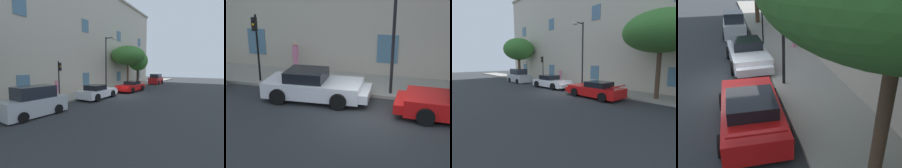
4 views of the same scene
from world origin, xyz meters
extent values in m
plane|color=#2B2D30|center=(0.00, 0.00, 0.00)|extent=(80.00, 80.00, 0.00)
cube|color=gray|center=(0.00, 3.57, 0.07)|extent=(60.00, 3.12, 0.14)
cube|color=#BCB29E|center=(0.00, 7.21, 6.75)|extent=(38.54, 4.15, 13.50)
cube|color=slate|center=(-7.71, 5.10, 1.60)|extent=(1.10, 0.06, 1.50)
cube|color=slate|center=(0.00, 5.10, 1.60)|extent=(1.10, 0.06, 1.50)
cube|color=slate|center=(7.71, 5.10, 1.60)|extent=(1.10, 0.06, 1.50)
cube|color=slate|center=(15.42, 5.10, 1.60)|extent=(1.10, 0.06, 1.50)
cube|color=slate|center=(-7.71, 5.10, 7.95)|extent=(1.10, 0.06, 1.50)
cube|color=slate|center=(0.00, 5.10, 7.95)|extent=(1.10, 0.06, 1.50)
cube|color=slate|center=(7.71, 5.10, 7.95)|extent=(1.10, 0.06, 1.50)
cube|color=slate|center=(15.42, 5.10, 7.95)|extent=(1.10, 0.06, 1.50)
cube|color=white|center=(-2.72, 1.16, 0.54)|extent=(4.36, 2.15, 0.67)
cube|color=black|center=(-3.04, 1.14, 1.10)|extent=(1.79, 1.62, 0.46)
cube|color=white|center=(-0.85, 1.27, 0.45)|extent=(1.38, 1.83, 0.37)
cylinder|color=black|center=(-1.45, 2.19, 0.35)|extent=(0.72, 0.28, 0.70)
cylinder|color=black|center=(-1.35, 0.28, 0.35)|extent=(0.72, 0.28, 0.70)
cylinder|color=black|center=(-4.09, 2.04, 0.35)|extent=(0.72, 0.28, 0.70)
cylinder|color=black|center=(-3.99, 0.13, 0.35)|extent=(0.72, 0.28, 0.70)
cube|color=red|center=(3.49, 0.71, 0.53)|extent=(4.36, 1.95, 0.68)
cube|color=black|center=(3.81, 0.70, 1.06)|extent=(1.75, 1.54, 0.40)
cube|color=red|center=(1.58, 0.73, 0.44)|extent=(1.32, 1.76, 0.37)
cube|color=red|center=(5.48, 0.68, 1.08)|extent=(0.18, 1.61, 0.06)
cylinder|color=black|center=(2.13, -0.22, 0.34)|extent=(0.68, 0.25, 0.68)
cylinder|color=black|center=(2.16, 1.67, 0.34)|extent=(0.68, 0.25, 0.68)
cylinder|color=black|center=(4.81, -0.26, 0.34)|extent=(0.68, 0.25, 0.68)
cylinder|color=black|center=(4.84, 1.64, 0.34)|extent=(0.68, 0.25, 0.68)
cube|color=#B2B7BC|center=(-9.39, 0.74, 0.60)|extent=(3.82, 1.62, 1.01)
cube|color=#1E232B|center=(-9.39, 0.74, 1.47)|extent=(2.29, 1.42, 0.73)
cylinder|color=black|center=(-10.54, -0.05, 0.29)|extent=(0.59, 0.20, 0.59)
cylinder|color=black|center=(-10.53, 1.55, 0.29)|extent=(0.59, 0.20, 0.59)
cylinder|color=black|center=(-8.26, -0.07, 0.29)|extent=(0.59, 0.20, 0.59)
cylinder|color=black|center=(-8.25, 1.53, 0.29)|extent=(0.59, 0.20, 0.59)
cube|color=red|center=(14.80, 1.35, 0.63)|extent=(3.68, 1.78, 1.06)
cube|color=#1E232B|center=(14.80, 1.35, 1.49)|extent=(2.22, 1.55, 0.67)
cylinder|color=black|center=(13.72, 0.47, 0.31)|extent=(0.63, 0.21, 0.63)
cylinder|color=black|center=(13.69, 2.18, 0.31)|extent=(0.63, 0.21, 0.63)
cylinder|color=black|center=(15.91, 0.51, 0.31)|extent=(0.63, 0.21, 0.63)
cylinder|color=black|center=(15.88, 2.22, 0.31)|extent=(0.63, 0.21, 0.63)
cylinder|color=#473323|center=(7.10, 3.12, 1.98)|extent=(0.30, 0.30, 3.68)
ellipsoid|color=#38722D|center=(7.10, 3.12, 4.82)|extent=(5.09, 5.09, 2.85)
cylinder|color=#38281E|center=(10.70, 3.12, 1.56)|extent=(0.40, 0.40, 2.84)
ellipsoid|color=#38722D|center=(10.70, 3.12, 4.13)|extent=(3.31, 3.31, 3.30)
cylinder|color=black|center=(-6.14, 2.49, 1.82)|extent=(0.10, 0.10, 3.35)
cube|color=black|center=(-6.14, 2.35, 3.04)|extent=(0.22, 0.20, 0.66)
sphere|color=black|center=(-6.14, 2.24, 3.25)|extent=(0.12, 0.12, 0.12)
sphere|color=orange|center=(-6.14, 2.24, 3.04)|extent=(0.12, 0.12, 0.12)
sphere|color=black|center=(-6.14, 2.24, 2.83)|extent=(0.12, 0.12, 0.12)
cylinder|color=black|center=(0.54, 2.46, 3.30)|extent=(0.14, 0.14, 6.32)
cube|color=black|center=(0.54, 1.91, 6.31)|extent=(0.08, 1.10, 0.08)
ellipsoid|color=#EAE5C6|center=(0.54, 1.41, 6.18)|extent=(0.44, 0.60, 0.28)
cylinder|color=pink|center=(-4.94, 4.36, 0.56)|extent=(0.35, 0.35, 0.85)
cylinder|color=pink|center=(-4.94, 4.36, 1.31)|extent=(0.43, 0.43, 0.65)
sphere|color=tan|center=(-4.94, 4.36, 1.76)|extent=(0.22, 0.22, 0.22)
camera|label=1|loc=(-15.03, -8.76, 2.94)|focal=26.34mm
camera|label=2|loc=(1.86, -11.01, 5.15)|focal=49.66mm
camera|label=3|loc=(11.36, -9.70, 2.77)|focal=26.63mm
camera|label=4|loc=(11.07, 0.20, 5.00)|focal=41.76mm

